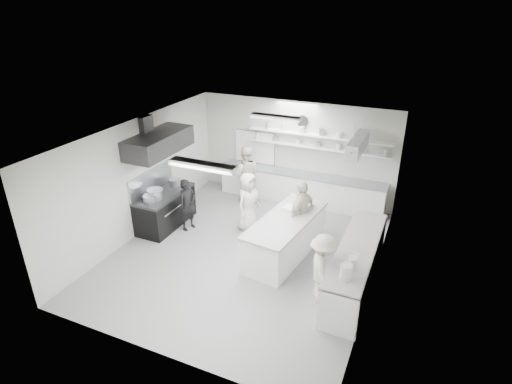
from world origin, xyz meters
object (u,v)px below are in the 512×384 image
at_px(back_counter, 300,188).
at_px(prep_island, 286,237).
at_px(cook_back, 246,174).
at_px(right_counter, 356,267).
at_px(stove, 166,210).
at_px(cook_stove, 188,205).

xyz_separation_m(back_counter, prep_island, (0.58, -2.87, 0.01)).
bearing_deg(prep_island, cook_back, 140.05).
height_order(back_counter, cook_back, cook_back).
height_order(right_counter, prep_island, right_counter).
bearing_deg(stove, right_counter, -6.52).
xyz_separation_m(right_counter, cook_stove, (-4.58, 0.67, 0.24)).
height_order(cook_stove, cook_back, cook_back).
bearing_deg(prep_island, back_counter, 108.65).
xyz_separation_m(right_counter, prep_island, (-1.77, 0.53, -0.00)).
bearing_deg(stove, prep_island, -1.21).
xyz_separation_m(stove, back_counter, (2.90, 2.80, 0.01)).
bearing_deg(cook_back, stove, 39.30).
distance_m(stove, cook_stove, 0.73).
relative_size(right_counter, cook_back, 1.89).
bearing_deg(stove, back_counter, 43.99).
bearing_deg(prep_island, right_counter, -9.32).
distance_m(back_counter, cook_back, 1.69).
bearing_deg(prep_island, cook_stove, -175.72).
height_order(stove, prep_island, prep_island).
height_order(stove, back_counter, back_counter).
bearing_deg(prep_island, stove, -173.96).
distance_m(back_counter, right_counter, 4.13).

